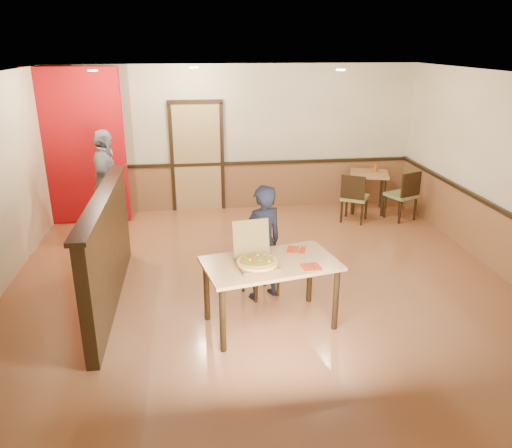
{
  "coord_description": "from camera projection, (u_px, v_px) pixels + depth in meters",
  "views": [
    {
      "loc": [
        -0.88,
        -6.17,
        3.19
      ],
      "look_at": [
        -0.09,
        0.0,
        0.9
      ],
      "focal_mm": 35.0,
      "sensor_mm": 36.0,
      "label": 1
    }
  ],
  "objects": [
    {
      "name": "side_chair_left",
      "position": [
        354.0,
        196.0,
        9.19
      ],
      "size": [
        0.63,
        0.63,
        0.92
      ],
      "rotation": [
        0.0,
        0.0,
        2.6
      ],
      "color": "olive",
      "rests_on": "floor"
    },
    {
      "name": "diner",
      "position": [
        263.0,
        243.0,
        6.37
      ],
      "size": [
        0.66,
        0.57,
        1.54
      ],
      "primitive_type": "imported",
      "rotation": [
        0.0,
        0.0,
        3.57
      ],
      "color": "black",
      "rests_on": "floor"
    },
    {
      "name": "chair_rail_right",
      "position": [
        504.0,
        212.0,
        7.05
      ],
      "size": [
        0.06,
        7.0,
        0.06
      ],
      "primitive_type": "cube",
      "color": "black",
      "rests_on": "wall_right"
    },
    {
      "name": "spot_a",
      "position": [
        93.0,
        70.0,
        7.39
      ],
      "size": [
        0.14,
        0.14,
        0.02
      ],
      "primitive_type": "cylinder",
      "color": "beige",
      "rests_on": "ceiling"
    },
    {
      "name": "napkin_far",
      "position": [
        296.0,
        250.0,
        6.04
      ],
      "size": [
        0.27,
        0.27,
        0.01
      ],
      "rotation": [
        0.0,
        0.0,
        -0.29
      ],
      "color": "red",
      "rests_on": "main_table"
    },
    {
      "name": "main_table",
      "position": [
        270.0,
        271.0,
        5.75
      ],
      "size": [
        1.66,
        1.16,
        0.81
      ],
      "rotation": [
        0.0,
        0.0,
        0.21
      ],
      "color": "tan",
      "rests_on": "floor"
    },
    {
      "name": "pizza_box",
      "position": [
        256.0,
        260.0,
        5.64
      ],
      "size": [
        0.5,
        0.57,
        0.45
      ],
      "rotation": [
        0.0,
        0.0,
        0.15
      ],
      "color": "brown",
      "rests_on": "main_table"
    },
    {
      "name": "wainscot_right",
      "position": [
        500.0,
        243.0,
        7.21
      ],
      "size": [
        0.04,
        7.0,
        0.9
      ],
      "primitive_type": "cube",
      "color": "#8D5F38",
      "rests_on": "floor"
    },
    {
      "name": "side_table",
      "position": [
        369.0,
        182.0,
        9.78
      ],
      "size": [
        0.91,
        0.91,
        0.78
      ],
      "rotation": [
        0.0,
        0.0,
        -0.31
      ],
      "color": "tan",
      "rests_on": "floor"
    },
    {
      "name": "booth_partition",
      "position": [
        108.0,
        249.0,
        6.27
      ],
      "size": [
        0.2,
        3.1,
        1.44
      ],
      "color": "black",
      "rests_on": "floor"
    },
    {
      "name": "spot_b",
      "position": [
        194.0,
        67.0,
        8.22
      ],
      "size": [
        0.14,
        0.14,
        0.02
      ],
      "primitive_type": "cylinder",
      "color": "beige",
      "rests_on": "ceiling"
    },
    {
      "name": "red_accent_panel",
      "position": [
        79.0,
        148.0,
        8.91
      ],
      "size": [
        1.6,
        0.2,
        2.78
      ],
      "primitive_type": "cube",
      "color": "#AC0C11",
      "rests_on": "floor"
    },
    {
      "name": "ceiling",
      "position": [
        263.0,
        76.0,
        5.99
      ],
      "size": [
        7.0,
        7.0,
        0.0
      ],
      "primitive_type": "plane",
      "rotation": [
        3.14,
        0.0,
        0.0
      ],
      "color": "black",
      "rests_on": "wall_back"
    },
    {
      "name": "napkin_near",
      "position": [
        311.0,
        267.0,
        5.58
      ],
      "size": [
        0.22,
        0.22,
        0.01
      ],
      "rotation": [
        0.0,
        0.0,
        0.08
      ],
      "color": "red",
      "rests_on": "main_table"
    },
    {
      "name": "pizza",
      "position": [
        257.0,
        262.0,
        5.6
      ],
      "size": [
        0.5,
        0.5,
        0.03
      ],
      "primitive_type": "cylinder",
      "rotation": [
        0.0,
        0.0,
        0.07
      ],
      "color": "#E7A854",
      "rests_on": "pizza_box"
    },
    {
      "name": "side_chair_right",
      "position": [
        404.0,
        193.0,
        9.29
      ],
      "size": [
        0.61,
        0.61,
        0.95
      ],
      "rotation": [
        0.0,
        0.0,
        3.53
      ],
      "color": "olive",
      "rests_on": "floor"
    },
    {
      "name": "wall_back",
      "position": [
        238.0,
        139.0,
        9.73
      ],
      "size": [
        7.0,
        0.0,
        7.0
      ],
      "primitive_type": "plane",
      "rotation": [
        1.57,
        0.0,
        0.0
      ],
      "color": "#FFF4C7",
      "rests_on": "floor"
    },
    {
      "name": "spot_c",
      "position": [
        341.0,
        70.0,
        7.56
      ],
      "size": [
        0.14,
        0.14,
        0.02
      ],
      "primitive_type": "cylinder",
      "color": "beige",
      "rests_on": "ceiling"
    },
    {
      "name": "floor",
      "position": [
        262.0,
        284.0,
        6.95
      ],
      "size": [
        7.0,
        7.0,
        0.0
      ],
      "primitive_type": "plane",
      "color": "#AB6A42",
      "rests_on": "ground"
    },
    {
      "name": "passerby",
      "position": [
        107.0,
        184.0,
        8.44
      ],
      "size": [
        0.45,
        1.08,
        1.83
      ],
      "primitive_type": "imported",
      "rotation": [
        0.0,
        0.0,
        1.57
      ],
      "color": "gray",
      "rests_on": "floor"
    },
    {
      "name": "diner_chair",
      "position": [
        258.0,
        261.0,
        6.6
      ],
      "size": [
        0.54,
        0.54,
        0.83
      ],
      "rotation": [
        0.0,
        0.0,
        0.4
      ],
      "color": "olive",
      "rests_on": "floor"
    },
    {
      "name": "back_door",
      "position": [
        197.0,
        158.0,
        9.72
      ],
      "size": [
        0.9,
        0.06,
        2.1
      ],
      "primitive_type": "cube",
      "color": "tan",
      "rests_on": "wall_back"
    },
    {
      "name": "chair_rail_back",
      "position": [
        238.0,
        163.0,
        9.85
      ],
      "size": [
        7.0,
        0.06,
        0.06
      ],
      "primitive_type": "cube",
      "color": "black",
      "rests_on": "wall_back"
    },
    {
      "name": "wainscot_back",
      "position": [
        238.0,
        186.0,
        10.03
      ],
      "size": [
        7.0,
        0.04,
        0.9
      ],
      "primitive_type": "cube",
      "color": "#8D5F38",
      "rests_on": "floor"
    },
    {
      "name": "condiment",
      "position": [
        376.0,
        168.0,
        9.76
      ],
      "size": [
        0.06,
        0.06,
        0.15
      ],
      "primitive_type": "cylinder",
      "color": "#94551A",
      "rests_on": "side_table"
    }
  ]
}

